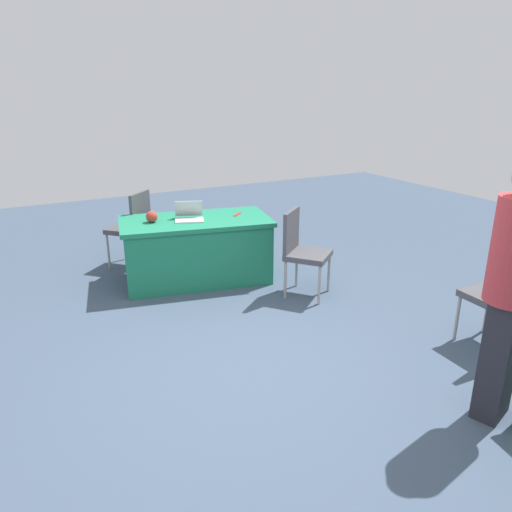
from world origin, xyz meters
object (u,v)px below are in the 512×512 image
Objects in this scene: chair_near_front at (302,248)px; chair_tucked_right at (133,224)px; chair_tucked_left at (503,292)px; yarn_ball at (152,217)px; laptop_silver at (189,217)px; scissors_red at (237,214)px; table_foreground at (196,249)px.

chair_tucked_right reaches higher than chair_near_front.
yarn_ball is (2.17, -2.87, 0.27)m from chair_tucked_left.
chair_tucked_right is (1.38, -1.75, 0.02)m from chair_near_front.
laptop_silver is 0.59m from scissors_red.
chair_near_front is at bearing 67.34° from scissors_red.
chair_near_front is 2.00m from chair_tucked_left.
chair_tucked_left is at bearing 127.03° from yarn_ball.
chair_tucked_left is 3.29m from laptop_silver.
chair_tucked_right is at bearing -90.34° from chair_near_front.
chair_near_front is 7.27× the size of yarn_ball.
scissors_red is (-0.59, 0.04, -0.04)m from laptop_silver.
table_foreground is 1.96× the size of chair_near_front.
scissors_red is at bearing -108.73° from chair_near_front.
laptop_silver is at bearing 1.67° from table_foreground.
scissors_red is at bearing -164.35° from laptop_silver.
chair_near_front is at bearing 131.49° from table_foreground.
scissors_red is (-1.05, 0.84, 0.19)m from chair_tucked_right.
chair_near_front reaches higher than yarn_ball.
chair_tucked_right is 2.44× the size of laptop_silver.
laptop_silver is (0.92, -0.96, 0.24)m from chair_near_front.
chair_near_front is 2.38× the size of laptop_silver.
chair_tucked_left is 2.98m from scissors_red.
yarn_ball is at bearing -129.11° from chair_tucked_right.
scissors_red is at bearing 115.75° from chair_tucked_left.
chair_tucked_right is at bearing -40.14° from laptop_silver.
laptop_silver is at bearing 124.97° from chair_tucked_left.
laptop_silver is at bearing -103.44° from chair_tucked_right.
yarn_ball is (-0.05, 0.69, 0.25)m from chair_tucked_right.
laptop_silver reaches higher than scissors_red.
chair_near_front is 1.72m from yarn_ball.
scissors_red is (-1.00, 0.14, -0.06)m from yarn_ball.
chair_tucked_right reaches higher than scissors_red.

